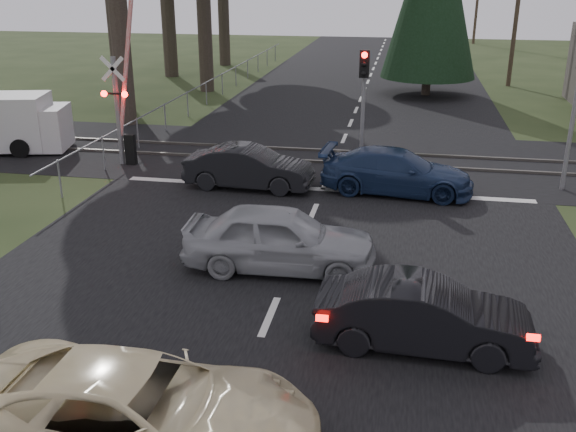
% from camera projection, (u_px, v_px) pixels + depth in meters
% --- Properties ---
extents(ground, '(120.00, 120.00, 0.00)m').
position_uv_depth(ground, '(270.00, 317.00, 12.89)').
color(ground, '#263317').
rests_on(ground, ground).
extents(road, '(14.00, 100.00, 0.01)m').
position_uv_depth(road, '(330.00, 173.00, 22.08)').
color(road, black).
rests_on(road, ground).
extents(rail_corridor, '(120.00, 8.00, 0.01)m').
position_uv_depth(rail_corridor, '(336.00, 158.00, 23.92)').
color(rail_corridor, black).
rests_on(rail_corridor, ground).
extents(stop_line, '(13.00, 0.35, 0.00)m').
position_uv_depth(stop_line, '(323.00, 189.00, 20.43)').
color(stop_line, silver).
rests_on(stop_line, ground).
extents(rail_near, '(120.00, 0.12, 0.10)m').
position_uv_depth(rail_near, '(334.00, 162.00, 23.17)').
color(rail_near, '#59544C').
rests_on(rail_near, ground).
extents(rail_far, '(120.00, 0.12, 0.10)m').
position_uv_depth(rail_far, '(338.00, 151.00, 24.64)').
color(rail_far, '#59544C').
rests_on(rail_far, ground).
extents(crossing_signal, '(1.62, 0.38, 6.96)m').
position_uv_depth(crossing_signal, '(123.00, 108.00, 22.38)').
color(crossing_signal, slate).
rests_on(crossing_signal, ground).
extents(traffic_signal_center, '(0.32, 0.48, 4.10)m').
position_uv_depth(traffic_signal_center, '(364.00, 89.00, 21.54)').
color(traffic_signal_center, slate).
rests_on(traffic_signal_center, ground).
extents(utility_pole_mid, '(1.80, 0.26, 9.00)m').
position_uv_depth(utility_pole_mid, '(518.00, 4.00, 37.35)').
color(utility_pole_mid, '#4C3D2D').
rests_on(utility_pole_mid, ground).
extents(fence_left, '(0.10, 36.00, 1.20)m').
position_uv_depth(fence_left, '(215.00, 99.00, 34.89)').
color(fence_left, slate).
rests_on(fence_left, ground).
extents(cream_coupe, '(5.17, 2.44, 1.43)m').
position_uv_depth(cream_coupe, '(138.00, 414.00, 8.95)').
color(cream_coupe, beige).
rests_on(cream_coupe, ground).
extents(dark_hatchback, '(3.98, 1.49, 1.30)m').
position_uv_depth(dark_hatchback, '(423.00, 315.00, 11.65)').
color(dark_hatchback, black).
rests_on(dark_hatchback, ground).
extents(silver_car, '(4.50, 1.95, 1.51)m').
position_uv_depth(silver_car, '(280.00, 238.00, 14.74)').
color(silver_car, '#979A9E').
rests_on(silver_car, ground).
extents(blue_sedan, '(4.85, 2.30, 1.36)m').
position_uv_depth(blue_sedan, '(397.00, 172.00, 19.93)').
color(blue_sedan, '#19294B').
rests_on(blue_sedan, ground).
extents(dark_car_far, '(4.12, 1.60, 1.34)m').
position_uv_depth(dark_car_far, '(249.00, 168.00, 20.38)').
color(dark_car_far, black).
rests_on(dark_car_far, ground).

